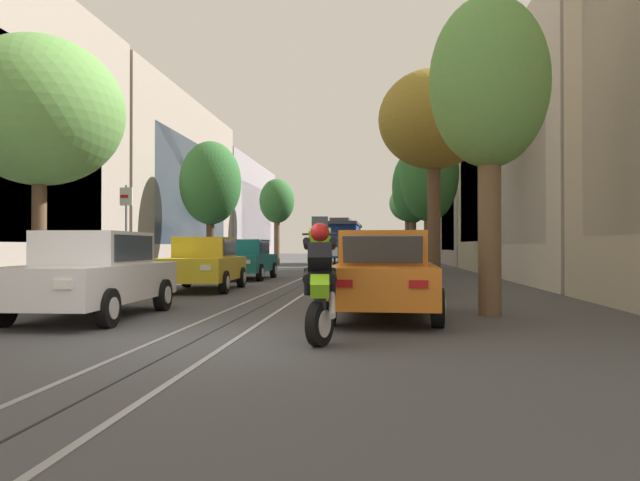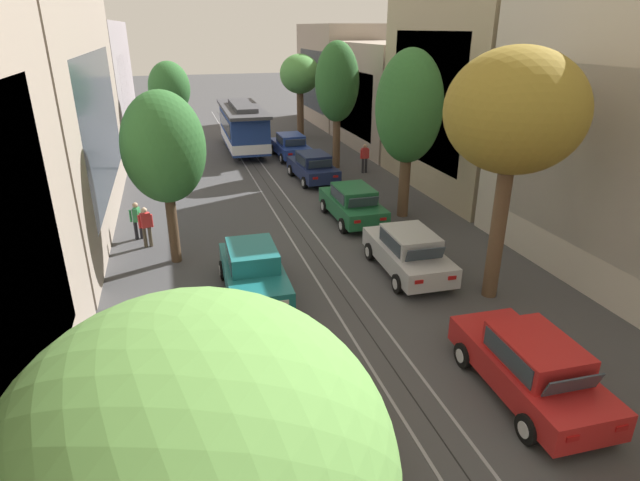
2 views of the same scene
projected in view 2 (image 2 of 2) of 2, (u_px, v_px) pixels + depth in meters
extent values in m
plane|color=#424244|center=(295.00, 225.00, 22.44)|extent=(160.00, 160.00, 0.00)
cube|color=gray|center=(268.00, 203.00, 25.26)|extent=(0.08, 61.39, 0.01)
cube|color=gray|center=(290.00, 201.00, 25.53)|extent=(0.08, 61.39, 0.01)
cube|color=black|center=(279.00, 202.00, 25.40)|extent=(0.03, 61.39, 0.01)
cube|color=gray|center=(42.00, 113.00, 21.10)|extent=(4.55, 17.50, 9.42)
cube|color=#2D3842|center=(102.00, 122.00, 21.86)|extent=(0.04, 12.46, 5.65)
cube|color=gray|center=(96.00, 84.00, 37.15)|extent=(4.18, 17.50, 8.36)
cube|color=#2D3842|center=(127.00, 89.00, 37.84)|extent=(0.04, 12.46, 5.02)
cube|color=beige|center=(638.00, 139.00, 16.64)|extent=(4.44, 10.38, 9.26)
cube|color=#2D3842|center=(579.00, 158.00, 16.25)|extent=(0.04, 7.47, 5.56)
cube|color=tan|center=(479.00, 86.00, 26.09)|extent=(5.98, 10.38, 10.42)
cube|color=#2D3842|center=(425.00, 99.00, 25.53)|extent=(0.04, 7.47, 6.25)
cube|color=gray|center=(383.00, 96.00, 36.04)|extent=(4.57, 10.38, 7.02)
cube|color=#2D3842|center=(352.00, 102.00, 35.59)|extent=(0.04, 7.47, 4.21)
cube|color=gray|center=(338.00, 75.00, 45.32)|extent=(4.80, 10.38, 8.23)
cube|color=#2D3842|center=(312.00, 80.00, 44.86)|extent=(0.04, 7.47, 4.94)
cube|color=gold|center=(305.00, 398.00, 11.01)|extent=(1.99, 4.38, 0.66)
cube|color=gold|center=(302.00, 369.00, 10.90)|extent=(1.57, 2.13, 0.60)
cube|color=#2D3842|center=(315.00, 395.00, 10.17)|extent=(1.34, 0.28, 0.47)
cube|color=#2D3842|center=(288.00, 340.00, 11.94)|extent=(1.30, 0.26, 0.45)
cube|color=#2D3842|center=(336.00, 363.00, 11.12)|extent=(0.11, 1.81, 0.47)
cube|color=#2D3842|center=(268.00, 376.00, 10.68)|extent=(0.11, 1.81, 0.47)
cube|color=white|center=(370.00, 463.00, 9.25)|extent=(0.28, 0.05, 0.14)
cube|color=#B21414|center=(301.00, 336.00, 13.03)|extent=(0.28, 0.05, 0.12)
cube|color=white|center=(311.00, 479.00, 8.91)|extent=(0.28, 0.05, 0.14)
cube|color=#B21414|center=(257.00, 344.00, 12.70)|extent=(0.28, 0.05, 0.12)
cylinder|color=black|center=(367.00, 444.00, 10.23)|extent=(0.23, 0.65, 0.64)
cylinder|color=silver|center=(372.00, 443.00, 10.26)|extent=(0.04, 0.35, 0.35)
cylinder|color=black|center=(281.00, 467.00, 9.71)|extent=(0.23, 0.65, 0.64)
cylinder|color=silver|center=(276.00, 468.00, 9.67)|extent=(0.04, 0.35, 0.35)
cylinder|color=black|center=(323.00, 367.00, 12.56)|extent=(0.23, 0.65, 0.64)
cylinder|color=silver|center=(328.00, 366.00, 12.59)|extent=(0.04, 0.35, 0.35)
cylinder|color=black|center=(252.00, 381.00, 12.04)|extent=(0.23, 0.65, 0.64)
cylinder|color=silver|center=(248.00, 382.00, 12.01)|extent=(0.04, 0.35, 0.35)
cube|color=#196B70|center=(254.00, 275.00, 16.45)|extent=(1.88, 4.33, 0.66)
cube|color=#196B70|center=(252.00, 255.00, 16.35)|extent=(1.52, 2.09, 0.60)
cube|color=#2D3842|center=(256.00, 267.00, 15.61)|extent=(1.34, 0.25, 0.47)
cube|color=#2D3842|center=(247.00, 242.00, 17.41)|extent=(1.30, 0.22, 0.45)
cube|color=#2D3842|center=(275.00, 253.00, 16.53)|extent=(0.06, 1.81, 0.47)
cube|color=#2D3842|center=(228.00, 258.00, 16.17)|extent=(0.06, 1.81, 0.47)
cube|color=white|center=(284.00, 302.00, 14.62)|extent=(0.28, 0.05, 0.14)
cube|color=#B21414|center=(260.00, 245.00, 18.48)|extent=(0.28, 0.05, 0.12)
cube|color=white|center=(245.00, 308.00, 14.36)|extent=(0.28, 0.05, 0.14)
cube|color=#B21414|center=(229.00, 248.00, 18.21)|extent=(0.28, 0.05, 0.12)
cylinder|color=black|center=(290.00, 301.00, 15.60)|extent=(0.21, 0.64, 0.64)
cylinder|color=silver|center=(293.00, 300.00, 15.63)|extent=(0.03, 0.35, 0.35)
cylinder|color=black|center=(231.00, 308.00, 15.18)|extent=(0.21, 0.64, 0.64)
cylinder|color=silver|center=(227.00, 309.00, 15.15)|extent=(0.03, 0.35, 0.35)
cylinder|color=black|center=(274.00, 264.00, 17.98)|extent=(0.21, 0.64, 0.64)
cylinder|color=silver|center=(277.00, 264.00, 18.01)|extent=(0.03, 0.35, 0.35)
cylinder|color=black|center=(223.00, 270.00, 17.56)|extent=(0.21, 0.64, 0.64)
cylinder|color=silver|center=(220.00, 270.00, 17.53)|extent=(0.03, 0.35, 0.35)
cube|color=red|center=(528.00, 371.00, 11.88)|extent=(1.93, 4.35, 0.66)
cube|color=red|center=(537.00, 351.00, 11.51)|extent=(1.54, 2.11, 0.60)
cube|color=#2D3842|center=(515.00, 332.00, 12.26)|extent=(1.34, 0.26, 0.47)
cube|color=#2D3842|center=(573.00, 385.00, 10.45)|extent=(1.30, 0.24, 0.45)
cube|color=#2D3842|center=(507.00, 356.00, 11.34)|extent=(0.09, 1.81, 0.47)
cube|color=#2D3842|center=(566.00, 347.00, 11.68)|extent=(0.09, 1.81, 0.47)
cube|color=white|center=(461.00, 322.00, 13.65)|extent=(0.28, 0.05, 0.14)
cube|color=#B21414|center=(573.00, 439.00, 9.78)|extent=(0.28, 0.05, 0.12)
cube|color=white|center=(498.00, 317.00, 13.90)|extent=(0.28, 0.05, 0.14)
cube|color=#B21414|center=(622.00, 428.00, 10.04)|extent=(0.28, 0.05, 0.12)
cylinder|color=black|center=(464.00, 355.00, 13.00)|extent=(0.22, 0.65, 0.64)
cylinder|color=silver|center=(460.00, 356.00, 12.98)|extent=(0.03, 0.35, 0.35)
cylinder|color=black|center=(525.00, 345.00, 13.40)|extent=(0.22, 0.65, 0.64)
cylinder|color=silver|center=(529.00, 345.00, 13.43)|extent=(0.03, 0.35, 0.35)
cylinder|color=black|center=(528.00, 429.00, 10.61)|extent=(0.22, 0.65, 0.64)
cylinder|color=silver|center=(523.00, 430.00, 10.59)|extent=(0.03, 0.35, 0.35)
cylinder|color=black|center=(600.00, 414.00, 11.01)|extent=(0.22, 0.65, 0.64)
cylinder|color=silver|center=(604.00, 413.00, 11.04)|extent=(0.03, 0.35, 0.35)
cube|color=#B7B7BC|center=(407.00, 255.00, 17.90)|extent=(1.91, 4.34, 0.66)
cube|color=#B7B7BC|center=(410.00, 240.00, 17.52)|extent=(1.53, 2.10, 0.60)
cube|color=#2D3842|center=(401.00, 232.00, 18.28)|extent=(1.34, 0.26, 0.47)
cube|color=#2D3842|center=(425.00, 254.00, 16.47)|extent=(1.30, 0.23, 0.45)
cube|color=#2D3842|center=(390.00, 242.00, 17.35)|extent=(0.08, 1.81, 0.47)
cube|color=#2D3842|center=(430.00, 238.00, 17.70)|extent=(0.08, 1.81, 0.47)
cube|color=white|center=(371.00, 232.00, 19.66)|extent=(0.28, 0.05, 0.14)
cube|color=#B21414|center=(419.00, 282.00, 15.80)|extent=(0.28, 0.05, 0.12)
cube|color=white|center=(398.00, 229.00, 19.92)|extent=(0.28, 0.05, 0.14)
cube|color=#B21414|center=(452.00, 278.00, 16.06)|extent=(0.28, 0.05, 0.12)
cylinder|color=black|center=(370.00, 251.00, 19.01)|extent=(0.22, 0.64, 0.64)
cylinder|color=silver|center=(367.00, 252.00, 18.98)|extent=(0.03, 0.35, 0.35)
cylinder|color=black|center=(414.00, 247.00, 19.42)|extent=(0.22, 0.64, 0.64)
cylinder|color=silver|center=(417.00, 246.00, 19.45)|extent=(0.03, 0.35, 0.35)
cylinder|color=black|center=(398.00, 284.00, 16.63)|extent=(0.22, 0.64, 0.64)
cylinder|color=silver|center=(395.00, 284.00, 16.60)|extent=(0.03, 0.35, 0.35)
cylinder|color=black|center=(448.00, 277.00, 17.04)|extent=(0.22, 0.64, 0.64)
cylinder|color=silver|center=(451.00, 277.00, 17.06)|extent=(0.03, 0.35, 0.35)
cube|color=#1E6038|center=(352.00, 206.00, 22.78)|extent=(1.83, 4.31, 0.66)
cube|color=#1E6038|center=(354.00, 194.00, 22.41)|extent=(1.49, 2.07, 0.60)
cube|color=#2D3842|center=(347.00, 189.00, 23.16)|extent=(1.33, 0.23, 0.47)
cube|color=#2D3842|center=(363.00, 202.00, 21.37)|extent=(1.30, 0.21, 0.45)
cube|color=#2D3842|center=(337.00, 195.00, 22.21)|extent=(0.04, 1.81, 0.47)
cube|color=#2D3842|center=(370.00, 192.00, 22.61)|extent=(0.04, 1.81, 0.47)
cube|color=white|center=(326.00, 191.00, 24.51)|extent=(0.28, 0.04, 0.14)
cube|color=#B21414|center=(357.00, 222.00, 20.69)|extent=(0.28, 0.04, 0.12)
cube|color=white|center=(348.00, 189.00, 24.81)|extent=(0.28, 0.04, 0.14)
cube|color=#B21414|center=(383.00, 219.00, 20.98)|extent=(0.28, 0.04, 0.12)
cylinder|color=black|center=(324.00, 206.00, 23.86)|extent=(0.20, 0.64, 0.64)
cylinder|color=silver|center=(322.00, 206.00, 23.83)|extent=(0.02, 0.35, 0.35)
cylinder|color=black|center=(360.00, 203.00, 24.32)|extent=(0.20, 0.64, 0.64)
cylinder|color=silver|center=(362.00, 202.00, 24.35)|extent=(0.02, 0.35, 0.35)
cylinder|color=black|center=(343.00, 226.00, 21.50)|extent=(0.20, 0.64, 0.64)
cylinder|color=silver|center=(340.00, 226.00, 21.47)|extent=(0.02, 0.35, 0.35)
cylinder|color=black|center=(382.00, 221.00, 21.96)|extent=(0.20, 0.64, 0.64)
cylinder|color=silver|center=(384.00, 221.00, 21.99)|extent=(0.02, 0.35, 0.35)
cube|color=#19234C|center=(313.00, 169.00, 28.73)|extent=(2.01, 4.38, 0.66)
cube|color=#19234C|center=(313.00, 159.00, 28.36)|extent=(1.58, 2.14, 0.60)
cube|color=#2D3842|center=(309.00, 156.00, 29.10)|extent=(1.34, 0.29, 0.47)
cube|color=#2D3842|center=(320.00, 164.00, 27.33)|extent=(1.30, 0.26, 0.45)
cube|color=#2D3842|center=(300.00, 160.00, 28.13)|extent=(0.12, 1.81, 0.47)
cube|color=#2D3842|center=(326.00, 158.00, 28.58)|extent=(0.12, 1.81, 0.47)
cube|color=white|center=(292.00, 160.00, 30.41)|extent=(0.28, 0.05, 0.14)
cube|color=#B21414|center=(315.00, 178.00, 26.64)|extent=(0.28, 0.05, 0.12)
cube|color=white|center=(310.00, 158.00, 30.75)|extent=(0.28, 0.05, 0.14)
cube|color=#B21414|center=(336.00, 176.00, 26.97)|extent=(0.28, 0.05, 0.12)
cylinder|color=black|center=(291.00, 170.00, 29.76)|extent=(0.23, 0.65, 0.64)
cylinder|color=silver|center=(289.00, 171.00, 29.72)|extent=(0.04, 0.35, 0.35)
cylinder|color=black|center=(320.00, 168.00, 30.28)|extent=(0.23, 0.65, 0.64)
cylinder|color=silver|center=(322.00, 168.00, 30.32)|extent=(0.04, 0.35, 0.35)
cylinder|color=black|center=(305.00, 183.00, 27.43)|extent=(0.23, 0.65, 0.64)
cylinder|color=silver|center=(303.00, 183.00, 27.39)|extent=(0.04, 0.35, 0.35)
cylinder|color=black|center=(336.00, 180.00, 27.95)|extent=(0.23, 0.65, 0.64)
cylinder|color=silver|center=(338.00, 180.00, 27.99)|extent=(0.04, 0.35, 0.35)
cube|color=#233D93|center=(290.00, 148.00, 33.77)|extent=(1.90, 4.34, 0.66)
cube|color=#233D93|center=(291.00, 139.00, 33.40)|extent=(1.53, 2.10, 0.60)
cube|color=#2D3842|center=(288.00, 137.00, 34.14)|extent=(1.34, 0.25, 0.47)
cube|color=#2D3842|center=(295.00, 143.00, 32.36)|extent=(1.30, 0.23, 0.45)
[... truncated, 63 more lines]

